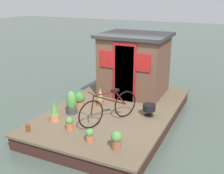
{
  "coord_description": "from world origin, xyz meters",
  "views": [
    {
      "loc": [
        -6.76,
        -3.11,
        3.55
      ],
      "look_at": [
        -0.2,
        0.0,
        1.1
      ],
      "focal_mm": 44.77,
      "sensor_mm": 36.0,
      "label": 1
    }
  ],
  "objects_px": {
    "houseboat_cabin": "(134,64)",
    "potted_plant_sage": "(71,103)",
    "potted_plant_fern": "(69,124)",
    "charcoal_grill": "(149,108)",
    "potted_plant_geranium": "(54,111)",
    "potted_plant_rosemary": "(79,99)",
    "potted_plant_basil": "(100,97)",
    "mooring_bollard": "(28,127)",
    "potted_plant_lavender": "(89,135)",
    "bicycle": "(109,108)",
    "potted_plant_thyme": "(116,140)"
  },
  "relations": [
    {
      "from": "potted_plant_fern",
      "to": "charcoal_grill",
      "type": "relative_size",
      "value": 0.99
    },
    {
      "from": "potted_plant_geranium",
      "to": "potted_plant_rosemary",
      "type": "xyz_separation_m",
      "value": [
        1.1,
        -0.07,
        -0.05
      ]
    },
    {
      "from": "potted_plant_rosemary",
      "to": "mooring_bollard",
      "type": "height_order",
      "value": "potted_plant_rosemary"
    },
    {
      "from": "potted_plant_thyme",
      "to": "potted_plant_fern",
      "type": "relative_size",
      "value": 1.21
    },
    {
      "from": "houseboat_cabin",
      "to": "potted_plant_rosemary",
      "type": "xyz_separation_m",
      "value": [
        -1.81,
        0.99,
        -0.77
      ]
    },
    {
      "from": "bicycle",
      "to": "potted_plant_rosemary",
      "type": "bearing_deg",
      "value": 65.29
    },
    {
      "from": "charcoal_grill",
      "to": "potted_plant_rosemary",
      "type": "bearing_deg",
      "value": 96.43
    },
    {
      "from": "potted_plant_lavender",
      "to": "potted_plant_geranium",
      "type": "xyz_separation_m",
      "value": [
        0.55,
        1.36,
        0.1
      ]
    },
    {
      "from": "houseboat_cabin",
      "to": "potted_plant_sage",
      "type": "xyz_separation_m",
      "value": [
        -2.31,
        0.93,
        -0.7
      ]
    },
    {
      "from": "houseboat_cabin",
      "to": "mooring_bollard",
      "type": "bearing_deg",
      "value": 160.74
    },
    {
      "from": "mooring_bollard",
      "to": "potted_plant_basil",
      "type": "bearing_deg",
      "value": -19.7
    },
    {
      "from": "houseboat_cabin",
      "to": "potted_plant_sage",
      "type": "distance_m",
      "value": 2.59
    },
    {
      "from": "potted_plant_lavender",
      "to": "charcoal_grill",
      "type": "xyz_separation_m",
      "value": [
        1.89,
        -0.76,
        0.07
      ]
    },
    {
      "from": "potted_plant_thyme",
      "to": "potted_plant_sage",
      "type": "bearing_deg",
      "value": 58.04
    },
    {
      "from": "potted_plant_thyme",
      "to": "potted_plant_basil",
      "type": "relative_size",
      "value": 0.76
    },
    {
      "from": "potted_plant_rosemary",
      "to": "charcoal_grill",
      "type": "bearing_deg",
      "value": -83.57
    },
    {
      "from": "potted_plant_lavender",
      "to": "potted_plant_rosemary",
      "type": "height_order",
      "value": "potted_plant_rosemary"
    },
    {
      "from": "potted_plant_fern",
      "to": "houseboat_cabin",
      "type": "bearing_deg",
      "value": -7.48
    },
    {
      "from": "potted_plant_geranium",
      "to": "mooring_bollard",
      "type": "bearing_deg",
      "value": 163.87
    },
    {
      "from": "potted_plant_lavender",
      "to": "potted_plant_fern",
      "type": "distance_m",
      "value": 0.76
    },
    {
      "from": "bicycle",
      "to": "potted_plant_sage",
      "type": "bearing_deg",
      "value": 86.8
    },
    {
      "from": "bicycle",
      "to": "charcoal_grill",
      "type": "bearing_deg",
      "value": -45.2
    },
    {
      "from": "potted_plant_fern",
      "to": "potted_plant_rosemary",
      "type": "distance_m",
      "value": 1.5
    },
    {
      "from": "houseboat_cabin",
      "to": "potted_plant_thyme",
      "type": "relative_size",
      "value": 5.24
    },
    {
      "from": "bicycle",
      "to": "potted_plant_lavender",
      "type": "relative_size",
      "value": 5.18
    },
    {
      "from": "potted_plant_basil",
      "to": "potted_plant_sage",
      "type": "xyz_separation_m",
      "value": [
        -0.86,
        0.44,
        0.03
      ]
    },
    {
      "from": "potted_plant_rosemary",
      "to": "potted_plant_fern",
      "type": "bearing_deg",
      "value": -157.41
    },
    {
      "from": "potted_plant_basil",
      "to": "mooring_bollard",
      "type": "bearing_deg",
      "value": 160.3
    },
    {
      "from": "potted_plant_basil",
      "to": "charcoal_grill",
      "type": "xyz_separation_m",
      "value": [
        -0.12,
        -1.54,
        -0.03
      ]
    },
    {
      "from": "potted_plant_lavender",
      "to": "charcoal_grill",
      "type": "relative_size",
      "value": 0.92
    },
    {
      "from": "potted_plant_fern",
      "to": "mooring_bollard",
      "type": "relative_size",
      "value": 1.56
    },
    {
      "from": "potted_plant_lavender",
      "to": "bicycle",
      "type": "bearing_deg",
      "value": 2.49
    },
    {
      "from": "houseboat_cabin",
      "to": "potted_plant_lavender",
      "type": "bearing_deg",
      "value": -175.15
    },
    {
      "from": "potted_plant_thyme",
      "to": "potted_plant_geranium",
      "type": "bearing_deg",
      "value": 74.05
    },
    {
      "from": "bicycle",
      "to": "charcoal_grill",
      "type": "relative_size",
      "value": 4.76
    },
    {
      "from": "bicycle",
      "to": "mooring_bollard",
      "type": "bearing_deg",
      "value": 130.21
    },
    {
      "from": "potted_plant_sage",
      "to": "potted_plant_rosemary",
      "type": "relative_size",
      "value": 1.47
    },
    {
      "from": "bicycle",
      "to": "potted_plant_geranium",
      "type": "bearing_deg",
      "value": 112.19
    },
    {
      "from": "potted_plant_basil",
      "to": "mooring_bollard",
      "type": "xyz_separation_m",
      "value": [
        -2.22,
        0.79,
        -0.14
      ]
    },
    {
      "from": "bicycle",
      "to": "mooring_bollard",
      "type": "distance_m",
      "value": 2.02
    },
    {
      "from": "potted_plant_fern",
      "to": "mooring_bollard",
      "type": "height_order",
      "value": "potted_plant_fern"
    },
    {
      "from": "potted_plant_fern",
      "to": "potted_plant_rosemary",
      "type": "bearing_deg",
      "value": 22.59
    },
    {
      "from": "potted_plant_thyme",
      "to": "potted_plant_geranium",
      "type": "height_order",
      "value": "potted_plant_geranium"
    },
    {
      "from": "potted_plant_fern",
      "to": "potted_plant_rosemary",
      "type": "height_order",
      "value": "potted_plant_rosemary"
    },
    {
      "from": "potted_plant_rosemary",
      "to": "mooring_bollard",
      "type": "distance_m",
      "value": 1.89
    },
    {
      "from": "potted_plant_sage",
      "to": "charcoal_grill",
      "type": "xyz_separation_m",
      "value": [
        0.74,
        -1.98,
        -0.06
      ]
    },
    {
      "from": "houseboat_cabin",
      "to": "potted_plant_thyme",
      "type": "xyz_separation_m",
      "value": [
        -3.49,
        -0.96,
        -0.76
      ]
    },
    {
      "from": "potted_plant_fern",
      "to": "charcoal_grill",
      "type": "xyz_separation_m",
      "value": [
        1.61,
        -1.47,
        0.06
      ]
    },
    {
      "from": "houseboat_cabin",
      "to": "potted_plant_rosemary",
      "type": "distance_m",
      "value": 2.2
    },
    {
      "from": "bicycle",
      "to": "mooring_bollard",
      "type": "relative_size",
      "value": 7.53
    }
  ]
}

